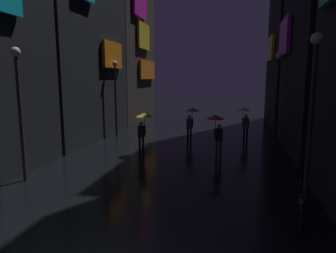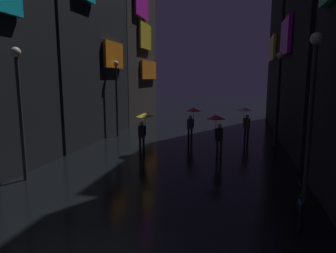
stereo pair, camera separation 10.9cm
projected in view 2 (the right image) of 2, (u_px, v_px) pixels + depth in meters
The scene contains 10 objects.
building_left_far at pixel (123, 45), 26.89m from camera, with size 4.25×7.87×13.62m.
pedestrian_foreground_right_yellow at pixel (144, 121), 15.36m from camera, with size 0.90×0.90×2.12m.
pedestrian_far_right_clear at pixel (245, 115), 18.23m from camera, with size 0.90×0.90×2.12m.
pedestrian_foreground_left_red at pixel (192, 115), 17.92m from camera, with size 0.90×0.90×2.12m.
pedestrian_midstreet_left_red at pixel (217, 124), 14.49m from camera, with size 0.90×0.90×2.12m.
bicycle_parked_at_storefront at pixel (299, 208), 8.12m from camera, with size 0.32×1.81×0.96m.
streetlamp_left_far at pixel (116, 89), 19.73m from camera, with size 0.36×0.36×4.99m.
streetlamp_right_far at pixel (278, 88), 16.74m from camera, with size 0.36×0.36×5.28m.
streetlamp_left_near at pixel (19, 98), 11.03m from camera, with size 0.36×0.36×4.99m.
streetlamp_right_near at pixel (312, 99), 8.86m from camera, with size 0.36×0.36×5.18m.
Camera 2 is at (2.90, -4.10, 3.90)m, focal length 32.00 mm.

